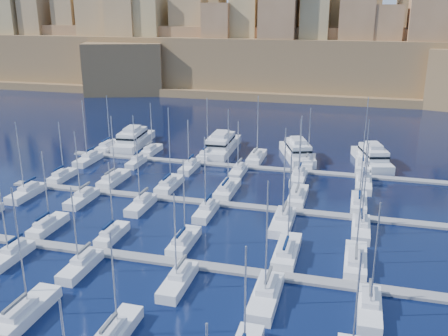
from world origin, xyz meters
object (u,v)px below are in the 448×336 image
(motor_yacht_a, at_px, (133,139))
(motor_yacht_d, at_px, (372,157))
(motor_yacht_b, at_px, (221,145))
(sailboat_2, at_px, (25,312))
(motor_yacht_c, at_px, (297,151))

(motor_yacht_a, distance_m, motor_yacht_d, 57.65)
(motor_yacht_d, bearing_deg, motor_yacht_b, 177.95)
(motor_yacht_b, bearing_deg, sailboat_2, -92.69)
(sailboat_2, relative_size, motor_yacht_b, 0.81)
(sailboat_2, relative_size, motor_yacht_c, 0.89)
(motor_yacht_c, bearing_deg, sailboat_2, -107.30)
(sailboat_2, height_order, motor_yacht_d, sailboat_2)
(motor_yacht_a, bearing_deg, motor_yacht_b, 1.29)
(motor_yacht_b, bearing_deg, motor_yacht_c, -3.46)
(sailboat_2, distance_m, motor_yacht_b, 70.95)
(sailboat_2, bearing_deg, motor_yacht_b, 87.31)
(motor_yacht_b, height_order, motor_yacht_d, same)
(sailboat_2, xyz_separation_m, motor_yacht_c, (21.72, 69.76, 0.96))
(motor_yacht_a, distance_m, motor_yacht_b, 22.69)
(sailboat_2, distance_m, motor_yacht_c, 73.07)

